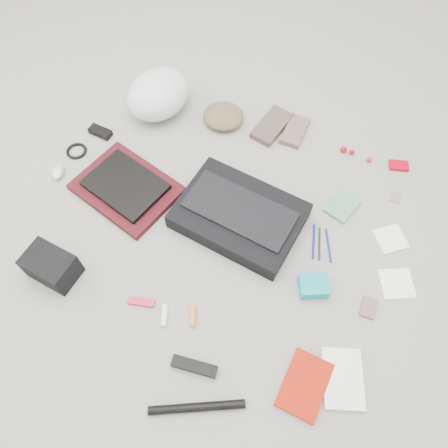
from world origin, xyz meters
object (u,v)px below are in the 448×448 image
(laptop, at_px, (125,185))
(book_red, at_px, (305,385))
(bike_helmet, at_px, (158,94))
(camera_bag, at_px, (51,266))
(messenger_bag, at_px, (239,216))
(accordion_wallet, at_px, (313,286))

(laptop, xyz_separation_m, book_red, (0.90, -0.54, -0.03))
(bike_helmet, height_order, camera_bag, bike_helmet)
(laptop, xyz_separation_m, bike_helmet, (-0.04, 0.48, 0.06))
(messenger_bag, height_order, bike_helmet, bike_helmet)
(messenger_bag, distance_m, camera_bag, 0.75)
(book_red, bearing_deg, bike_helmet, 140.80)
(camera_bag, distance_m, accordion_wallet, 0.98)
(laptop, height_order, accordion_wallet, accordion_wallet)
(bike_helmet, bearing_deg, accordion_wallet, -17.22)
(accordion_wallet, bearing_deg, messenger_bag, 129.80)
(messenger_bag, xyz_separation_m, accordion_wallet, (0.35, -0.20, -0.01))
(messenger_bag, relative_size, book_red, 2.33)
(messenger_bag, xyz_separation_m, bike_helmet, (-0.54, 0.48, 0.06))
(camera_bag, bearing_deg, bike_helmet, 96.53)
(messenger_bag, distance_m, book_red, 0.68)
(bike_helmet, relative_size, accordion_wallet, 3.06)
(laptop, bearing_deg, camera_bag, -82.92)
(book_red, bearing_deg, laptop, 157.12)
(laptop, relative_size, accordion_wallet, 3.00)
(bike_helmet, relative_size, book_red, 1.54)
(laptop, bearing_deg, bike_helmet, 114.74)
(laptop, bearing_deg, messenger_bag, 20.40)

